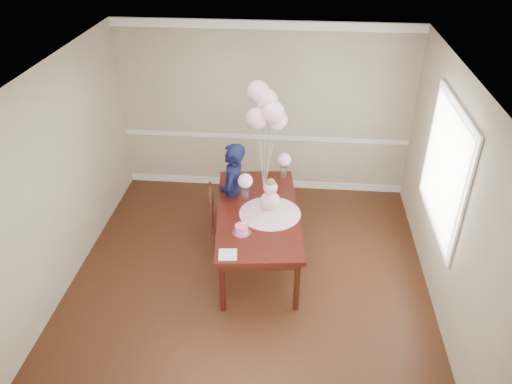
% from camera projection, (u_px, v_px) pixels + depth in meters
% --- Properties ---
extents(floor, '(4.50, 5.00, 0.00)m').
position_uv_depth(floor, '(248.00, 287.00, 6.26)').
color(floor, black).
rests_on(floor, ground).
extents(ceiling, '(4.50, 5.00, 0.02)m').
position_uv_depth(ceiling, '(246.00, 80.00, 4.84)').
color(ceiling, white).
rests_on(ceiling, wall_back).
extents(wall_back, '(4.50, 0.02, 2.70)m').
position_uv_depth(wall_back, '(264.00, 110.00, 7.67)').
color(wall_back, tan).
rests_on(wall_back, floor).
extents(wall_left, '(0.02, 5.00, 2.70)m').
position_uv_depth(wall_left, '(52.00, 187.00, 5.73)').
color(wall_left, tan).
rests_on(wall_left, floor).
extents(wall_right, '(0.02, 5.00, 2.70)m').
position_uv_depth(wall_right, '(454.00, 207.00, 5.38)').
color(wall_right, tan).
rests_on(wall_right, floor).
extents(chair_rail_trim, '(4.50, 0.02, 0.07)m').
position_uv_depth(chair_rail_trim, '(264.00, 137.00, 7.90)').
color(chair_rail_trim, silver).
rests_on(chair_rail_trim, wall_back).
extents(crown_molding, '(4.50, 0.02, 0.12)m').
position_uv_depth(crown_molding, '(265.00, 25.00, 6.98)').
color(crown_molding, white).
rests_on(crown_molding, wall_back).
extents(baseboard_trim, '(4.50, 0.02, 0.12)m').
position_uv_depth(baseboard_trim, '(264.00, 183.00, 8.34)').
color(baseboard_trim, white).
rests_on(baseboard_trim, floor).
extents(window_frame, '(0.02, 1.66, 1.56)m').
position_uv_depth(window_frame, '(445.00, 168.00, 5.70)').
color(window_frame, white).
rests_on(window_frame, wall_right).
extents(window_blinds, '(0.01, 1.50, 1.40)m').
position_uv_depth(window_blinds, '(443.00, 168.00, 5.70)').
color(window_blinds, white).
rests_on(window_blinds, wall_right).
extents(dining_table_top, '(1.26, 2.16, 0.05)m').
position_uv_depth(dining_table_top, '(258.00, 213.00, 6.36)').
color(dining_table_top, black).
rests_on(dining_table_top, table_leg_fl).
extents(table_apron, '(1.14, 2.05, 0.10)m').
position_uv_depth(table_apron, '(258.00, 218.00, 6.40)').
color(table_apron, black).
rests_on(table_apron, table_leg_fl).
extents(table_leg_fl, '(0.08, 0.08, 0.72)m').
position_uv_depth(table_leg_fl, '(222.00, 287.00, 5.75)').
color(table_leg_fl, black).
rests_on(table_leg_fl, floor).
extents(table_leg_fr, '(0.08, 0.08, 0.72)m').
position_uv_depth(table_leg_fr, '(297.00, 286.00, 5.77)').
color(table_leg_fr, black).
rests_on(table_leg_fr, floor).
extents(table_leg_bl, '(0.08, 0.08, 0.72)m').
position_uv_depth(table_leg_bl, '(227.00, 199.00, 7.36)').
color(table_leg_bl, black).
rests_on(table_leg_bl, floor).
extents(table_leg_br, '(0.08, 0.08, 0.72)m').
position_uv_depth(table_leg_br, '(285.00, 198.00, 7.37)').
color(table_leg_br, black).
rests_on(table_leg_br, floor).
extents(baby_skirt, '(0.87, 0.87, 0.10)m').
position_uv_depth(baby_skirt, '(270.00, 210.00, 6.28)').
color(baby_skirt, '#D89FB7').
rests_on(baby_skirt, dining_table_top).
extents(baby_torso, '(0.25, 0.25, 0.25)m').
position_uv_depth(baby_torso, '(270.00, 201.00, 6.21)').
color(baby_torso, pink).
rests_on(baby_torso, baby_skirt).
extents(baby_head, '(0.17, 0.17, 0.17)m').
position_uv_depth(baby_head, '(270.00, 187.00, 6.10)').
color(baby_head, beige).
rests_on(baby_head, baby_torso).
extents(baby_hair, '(0.12, 0.12, 0.12)m').
position_uv_depth(baby_hair, '(270.00, 183.00, 6.07)').
color(baby_hair, brown).
rests_on(baby_hair, baby_head).
extents(cake_platter, '(0.25, 0.25, 0.01)m').
position_uv_depth(cake_platter, '(242.00, 233.00, 5.95)').
color(cake_platter, '#B8B8BD').
rests_on(cake_platter, dining_table_top).
extents(birthday_cake, '(0.17, 0.17, 0.10)m').
position_uv_depth(birthday_cake, '(241.00, 229.00, 5.92)').
color(birthday_cake, '#EF4B99').
rests_on(birthday_cake, cake_platter).
extents(cake_flower_a, '(0.03, 0.03, 0.03)m').
position_uv_depth(cake_flower_a, '(241.00, 224.00, 5.88)').
color(cake_flower_a, white).
rests_on(cake_flower_a, birthday_cake).
extents(cake_flower_b, '(0.03, 0.03, 0.03)m').
position_uv_depth(cake_flower_b, '(244.00, 223.00, 5.90)').
color(cake_flower_b, white).
rests_on(cake_flower_b, birthday_cake).
extents(rose_vase_near, '(0.11, 0.11, 0.16)m').
position_uv_depth(rose_vase_near, '(245.00, 193.00, 6.56)').
color(rose_vase_near, silver).
rests_on(rose_vase_near, dining_table_top).
extents(roses_near, '(0.20, 0.20, 0.20)m').
position_uv_depth(roses_near, '(245.00, 181.00, 6.46)').
color(roses_near, silver).
rests_on(roses_near, rose_vase_near).
extents(rose_vase_far, '(0.11, 0.11, 0.16)m').
position_uv_depth(rose_vase_far, '(284.00, 171.00, 7.05)').
color(rose_vase_far, white).
rests_on(rose_vase_far, dining_table_top).
extents(roses_far, '(0.20, 0.20, 0.20)m').
position_uv_depth(roses_far, '(284.00, 160.00, 6.95)').
color(roses_far, '#FFD5DD').
rests_on(roses_far, rose_vase_far).
extents(napkin, '(0.23, 0.23, 0.01)m').
position_uv_depth(napkin, '(228.00, 255.00, 5.59)').
color(napkin, white).
rests_on(napkin, dining_table_top).
extents(balloon_weight, '(0.05, 0.05, 0.02)m').
position_uv_depth(balloon_weight, '(264.00, 187.00, 6.82)').
color(balloon_weight, '#BCBCC0').
rests_on(balloon_weight, dining_table_top).
extents(balloon_a, '(0.29, 0.29, 0.29)m').
position_uv_depth(balloon_a, '(257.00, 118.00, 6.28)').
color(balloon_a, '#E5A2C0').
rests_on(balloon_a, balloon_ribbon_a).
extents(balloon_b, '(0.29, 0.29, 0.29)m').
position_uv_depth(balloon_b, '(273.00, 112.00, 6.19)').
color(balloon_b, '#F9B0CC').
rests_on(balloon_b, balloon_ribbon_b).
extents(balloon_c, '(0.29, 0.29, 0.29)m').
position_uv_depth(balloon_c, '(266.00, 100.00, 6.27)').
color(balloon_c, '#E9A5B6').
rests_on(balloon_c, balloon_ribbon_c).
extents(balloon_d, '(0.29, 0.29, 0.29)m').
position_uv_depth(balloon_d, '(258.00, 92.00, 6.23)').
color(balloon_d, '#E09EBD').
rests_on(balloon_d, balloon_ribbon_d).
extents(balloon_e, '(0.29, 0.29, 0.29)m').
position_uv_depth(balloon_e, '(277.00, 119.00, 6.39)').
color(balloon_e, '#FFB4DB').
rests_on(balloon_e, balloon_ribbon_e).
extents(balloon_ribbon_a, '(0.09, 0.01, 0.86)m').
position_uv_depth(balloon_ribbon_a, '(260.00, 159.00, 6.59)').
color(balloon_ribbon_a, white).
rests_on(balloon_ribbon_a, balloon_weight).
extents(balloon_ribbon_b, '(0.11, 0.04, 0.96)m').
position_uv_depth(balloon_ribbon_b, '(268.00, 157.00, 6.55)').
color(balloon_ribbon_b, silver).
rests_on(balloon_ribbon_b, balloon_weight).
extents(balloon_ribbon_c, '(0.01, 0.10, 1.07)m').
position_uv_depth(balloon_ribbon_c, '(265.00, 151.00, 6.58)').
color(balloon_ribbon_c, white).
rests_on(balloon_ribbon_c, balloon_weight).
extents(balloon_ribbon_d, '(0.10, 0.10, 1.17)m').
position_uv_depth(balloon_ribbon_d, '(261.00, 147.00, 6.57)').
color(balloon_ribbon_d, white).
rests_on(balloon_ribbon_d, balloon_weight).
extents(balloon_ribbon_e, '(0.14, 0.09, 0.80)m').
position_uv_depth(balloon_ribbon_e, '(270.00, 160.00, 6.65)').
color(balloon_ribbon_e, white).
rests_on(balloon_ribbon_e, balloon_weight).
extents(dining_chair_seat, '(0.48, 0.48, 0.05)m').
position_uv_depth(dining_chair_seat, '(226.00, 222.00, 6.73)').
color(dining_chair_seat, '#3B1710').
rests_on(dining_chair_seat, chair_leg_fl).
extents(chair_leg_fl, '(0.04, 0.04, 0.41)m').
position_uv_depth(chair_leg_fl, '(214.00, 244.00, 6.69)').
color(chair_leg_fl, '#361E0E').
rests_on(chair_leg_fl, floor).
extents(chair_leg_fr, '(0.04, 0.04, 0.41)m').
position_uv_depth(chair_leg_fr, '(240.00, 243.00, 6.71)').
color(chair_leg_fr, '#38190F').
rests_on(chair_leg_fr, floor).
extents(chair_leg_bl, '(0.04, 0.04, 0.41)m').
position_uv_depth(chair_leg_bl, '(214.00, 229.00, 6.98)').
color(chair_leg_bl, '#381E0F').
rests_on(chair_leg_bl, floor).
extents(chair_leg_br, '(0.04, 0.04, 0.41)m').
position_uv_depth(chair_leg_br, '(239.00, 228.00, 7.00)').
color(chair_leg_br, '#34110E').
rests_on(chair_leg_br, floor).
extents(chair_back_post_l, '(0.04, 0.04, 0.53)m').
position_uv_depth(chair_back_post_l, '(211.00, 213.00, 6.42)').
color(chair_back_post_l, black).
rests_on(chair_back_post_l, dining_chair_seat).
extents(chair_back_post_r, '(0.04, 0.04, 0.53)m').
position_uv_depth(chair_back_post_r, '(211.00, 199.00, 6.71)').
color(chair_back_post_r, '#38130F').
rests_on(chair_back_post_r, dining_chair_seat).
extents(chair_slat_low, '(0.09, 0.38, 0.05)m').
position_uv_depth(chair_slat_low, '(212.00, 213.00, 6.63)').
color(chair_slat_low, '#3C1D10').
rests_on(chair_slat_low, dining_chair_seat).
extents(chair_slat_mid, '(0.09, 0.38, 0.05)m').
position_uv_depth(chair_slat_mid, '(211.00, 204.00, 6.55)').
color(chair_slat_mid, '#34190E').
rests_on(chair_slat_mid, dining_chair_seat).
extents(chair_slat_top, '(0.09, 0.38, 0.05)m').
position_uv_depth(chair_slat_top, '(210.00, 194.00, 6.47)').
color(chair_slat_top, '#3C1810').
rests_on(chair_slat_top, dining_chair_seat).
extents(woman, '(0.40, 0.56, 1.49)m').
position_uv_depth(woman, '(233.00, 194.00, 6.75)').
color(woman, black).
rests_on(woman, floor).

